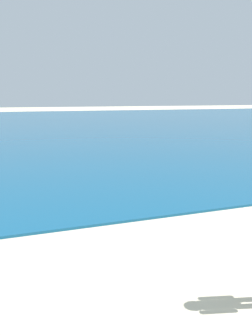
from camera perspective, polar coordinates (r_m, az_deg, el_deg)
name	(u,v)px	position (r m, az deg, el deg)	size (l,w,h in m)	color
water	(25,123)	(36.73, -16.65, 7.22)	(160.00, 60.00, 0.06)	#14567F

